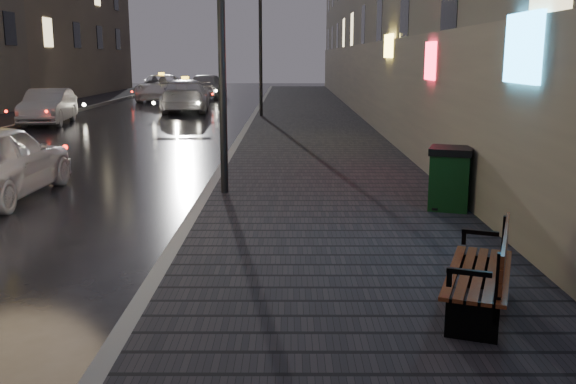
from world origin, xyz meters
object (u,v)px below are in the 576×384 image
car_far (208,86)px  taxi_far (162,88)px  trash_bin (450,178)px  car_left_mid (48,107)px  lamp_far (261,37)px  bench (486,271)px  taxi_mid (186,95)px  lamp_near (221,11)px

car_far → taxi_far: bearing=44.9°
trash_bin → car_far: size_ratio=0.22×
car_left_mid → lamp_far: bearing=6.0°
bench → taxi_mid: 26.80m
lamp_far → taxi_far: 13.92m
car_far → trash_bin: bearing=108.4°
bench → trash_bin: (0.74, 4.52, 0.10)m
taxi_far → trash_bin: bearing=-72.9°
car_left_mid → car_far: bearing=67.4°
car_left_mid → car_far: (4.41, 16.15, 0.12)m
car_left_mid → trash_bin: bearing=-58.2°
lamp_near → bench: bearing=-61.3°
car_left_mid → car_far: size_ratio=0.89×
lamp_far → taxi_mid: lamp_far is taller
lamp_near → trash_bin: 5.02m
taxi_far → bench: bearing=-76.5°
taxi_mid → taxi_far: 8.41m
taxi_mid → taxi_far: bearing=-76.1°
taxi_far → car_far: 3.36m
bench → car_left_mid: 23.03m
taxi_mid → lamp_near: bearing=96.0°
lamp_near → bench: size_ratio=2.92×
lamp_far → bench: bearing=-81.6°
lamp_far → taxi_mid: bearing=134.4°
lamp_near → taxi_mid: lamp_near is taller
car_far → taxi_mid: bearing=95.2°
bench → car_left_mid: bearing=140.7°
lamp_near → trash_bin: lamp_near is taller
trash_bin → car_far: (-8.04, 31.46, 0.13)m
lamp_near → car_left_mid: (-8.50, 13.98, -2.78)m
bench → taxi_far: taxi_far is taller
taxi_far → taxi_mid: bearing=-73.8°
lamp_near → car_left_mid: lamp_near is taller
taxi_mid → car_far: (-0.19, 10.15, 0.03)m
bench → car_far: size_ratio=0.37×
lamp_near → car_far: 30.52m
lamp_far → car_far: size_ratio=1.10×
trash_bin → taxi_far: bearing=128.1°
bench → taxi_far: 35.19m
lamp_far → taxi_mid: 6.19m
car_left_mid → car_far: 16.74m
lamp_far → car_far: (-4.09, 14.13, -2.67)m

